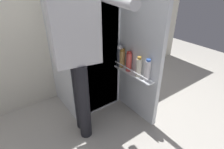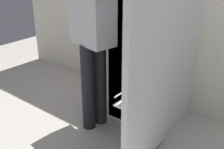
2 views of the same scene
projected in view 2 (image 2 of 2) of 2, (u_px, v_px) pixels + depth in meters
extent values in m
plane|color=#B7B2A8|center=(116.00, 138.00, 2.62)|extent=(6.51, 6.51, 0.00)
cube|color=silver|center=(153.00, 40.00, 2.69)|extent=(0.63, 0.61, 1.60)
cube|color=white|center=(135.00, 48.00, 2.48)|extent=(0.59, 0.01, 1.56)
cube|color=white|center=(138.00, 37.00, 2.48)|extent=(0.55, 0.09, 0.01)
cube|color=silver|center=(150.00, 67.00, 2.06)|extent=(0.05, 0.61, 1.57)
cube|color=white|center=(140.00, 94.00, 2.20)|extent=(0.10, 0.54, 0.01)
cylinder|color=silver|center=(135.00, 85.00, 2.20)|extent=(0.01, 0.52, 0.01)
cylinder|color=#DB4C47|center=(146.00, 78.00, 2.21)|extent=(0.06, 0.06, 0.20)
cylinder|color=#B22D28|center=(147.00, 64.00, 2.16)|extent=(0.05, 0.05, 0.02)
cylinder|color=tan|center=(155.00, 74.00, 2.29)|extent=(0.06, 0.06, 0.19)
cylinder|color=#996623|center=(155.00, 61.00, 2.25)|extent=(0.06, 0.06, 0.02)
cylinder|color=#EDE5CC|center=(135.00, 85.00, 2.10)|extent=(0.06, 0.06, 0.19)
cylinder|color=#B78933|center=(135.00, 71.00, 2.06)|extent=(0.04, 0.04, 0.02)
cylinder|color=white|center=(126.00, 90.00, 2.01)|extent=(0.06, 0.06, 0.21)
cylinder|color=#335BB2|center=(127.00, 75.00, 1.96)|extent=(0.05, 0.05, 0.02)
cylinder|color=#333842|center=(156.00, 71.00, 2.32)|extent=(0.07, 0.07, 0.21)
cylinder|color=silver|center=(157.00, 57.00, 2.27)|extent=(0.06, 0.06, 0.02)
cylinder|color=red|center=(139.00, 31.00, 2.45)|extent=(0.08, 0.08, 0.10)
cylinder|color=black|center=(100.00, 84.00, 2.71)|extent=(0.12, 0.12, 0.82)
cylinder|color=black|center=(88.00, 88.00, 2.63)|extent=(0.12, 0.12, 0.82)
cube|color=silver|center=(92.00, 10.00, 2.38)|extent=(0.43, 0.29, 0.58)
cylinder|color=silver|center=(110.00, 10.00, 2.51)|extent=(0.08, 0.08, 0.55)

